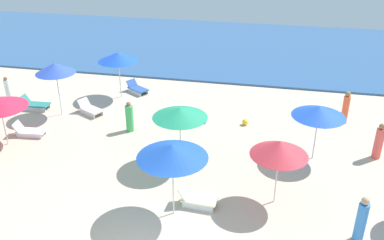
{
  "coord_description": "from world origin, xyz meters",
  "views": [
    {
      "loc": [
        3.06,
        -8.6,
        9.4
      ],
      "look_at": [
        -0.27,
        7.23,
        1.34
      ],
      "focal_mm": 39.75,
      "sensor_mm": 36.0,
      "label": 1
    }
  ],
  "objects_px": {
    "umbrella_6": "(118,57)",
    "beachgoer_3": "(379,142)",
    "beachgoer_6": "(130,118)",
    "beachgoer_0": "(346,108)",
    "beach_ball_1": "(204,121)",
    "lounge_chair_7_1": "(29,131)",
    "umbrella_3": "(55,68)",
    "beach_ball_2": "(245,122)",
    "lounge_chair_3_0": "(35,104)",
    "lounge_chair_0_0": "(197,199)",
    "umbrella_1": "(180,113)",
    "umbrella_5": "(280,148)",
    "beachgoer_2": "(8,93)",
    "beachgoer_1": "(361,220)",
    "umbrella_2": "(319,112)",
    "umbrella_0": "(172,151)",
    "lounge_chair_6_0": "(137,88)",
    "lounge_chair_3_1": "(90,109)"
  },
  "relations": [
    {
      "from": "umbrella_6",
      "to": "beachgoer_3",
      "type": "xyz_separation_m",
      "value": [
        12.76,
        -3.9,
        -1.58
      ]
    },
    {
      "from": "beachgoer_6",
      "to": "beachgoer_0",
      "type": "bearing_deg",
      "value": 168.28
    },
    {
      "from": "beachgoer_6",
      "to": "beach_ball_1",
      "type": "relative_size",
      "value": 5.89
    },
    {
      "from": "lounge_chair_7_1",
      "to": "umbrella_3",
      "type": "bearing_deg",
      "value": -14.76
    },
    {
      "from": "beach_ball_2",
      "to": "lounge_chair_3_0",
      "type": "bearing_deg",
      "value": -177.57
    },
    {
      "from": "lounge_chair_0_0",
      "to": "lounge_chair_3_0",
      "type": "relative_size",
      "value": 0.94
    },
    {
      "from": "umbrella_1",
      "to": "beachgoer_6",
      "type": "distance_m",
      "value": 4.1
    },
    {
      "from": "umbrella_3",
      "to": "beach_ball_1",
      "type": "height_order",
      "value": "umbrella_3"
    },
    {
      "from": "beachgoer_3",
      "to": "umbrella_5",
      "type": "bearing_deg",
      "value": -157.82
    },
    {
      "from": "umbrella_1",
      "to": "beach_ball_2",
      "type": "xyz_separation_m",
      "value": [
        2.27,
        4.03,
        -2.15
      ]
    },
    {
      "from": "beachgoer_2",
      "to": "lounge_chair_7_1",
      "type": "bearing_deg",
      "value": -110.08
    },
    {
      "from": "beachgoer_2",
      "to": "umbrella_5",
      "type": "bearing_deg",
      "value": -86.21
    },
    {
      "from": "umbrella_5",
      "to": "beachgoer_1",
      "type": "bearing_deg",
      "value": -28.82
    },
    {
      "from": "lounge_chair_0_0",
      "to": "beachgoer_2",
      "type": "relative_size",
      "value": 0.81
    },
    {
      "from": "beachgoer_0",
      "to": "umbrella_2",
      "type": "bearing_deg",
      "value": -32.18
    },
    {
      "from": "beach_ball_1",
      "to": "beach_ball_2",
      "type": "relative_size",
      "value": 0.83
    },
    {
      "from": "umbrella_2",
      "to": "beachgoer_6",
      "type": "xyz_separation_m",
      "value": [
        -8.32,
        0.77,
        -1.48
      ]
    },
    {
      "from": "lounge_chair_3_0",
      "to": "beach_ball_1",
      "type": "bearing_deg",
      "value": -91.76
    },
    {
      "from": "umbrella_5",
      "to": "beachgoer_0",
      "type": "distance_m",
      "value": 7.82
    },
    {
      "from": "lounge_chair_0_0",
      "to": "beachgoer_1",
      "type": "bearing_deg",
      "value": -94.05
    },
    {
      "from": "umbrella_0",
      "to": "lounge_chair_3_0",
      "type": "relative_size",
      "value": 1.86
    },
    {
      "from": "umbrella_3",
      "to": "beach_ball_2",
      "type": "distance_m",
      "value": 9.58
    },
    {
      "from": "beachgoer_2",
      "to": "beach_ball_1",
      "type": "relative_size",
      "value": 6.69
    },
    {
      "from": "umbrella_3",
      "to": "lounge_chair_6_0",
      "type": "distance_m",
      "value": 5.07
    },
    {
      "from": "umbrella_2",
      "to": "lounge_chair_3_1",
      "type": "distance_m",
      "value": 11.29
    },
    {
      "from": "beachgoer_1",
      "to": "beach_ball_2",
      "type": "xyz_separation_m",
      "value": [
        -4.24,
        7.28,
        -0.63
      ]
    },
    {
      "from": "beachgoer_1",
      "to": "umbrella_2",
      "type": "bearing_deg",
      "value": -123.78
    },
    {
      "from": "lounge_chair_3_1",
      "to": "umbrella_1",
      "type": "bearing_deg",
      "value": -96.38
    },
    {
      "from": "lounge_chair_3_1",
      "to": "umbrella_5",
      "type": "bearing_deg",
      "value": -93.22
    },
    {
      "from": "beachgoer_0",
      "to": "beachgoer_1",
      "type": "relative_size",
      "value": 1.0
    },
    {
      "from": "umbrella_5",
      "to": "beachgoer_1",
      "type": "height_order",
      "value": "umbrella_5"
    },
    {
      "from": "umbrella_3",
      "to": "lounge_chair_7_1",
      "type": "relative_size",
      "value": 1.88
    },
    {
      "from": "lounge_chair_6_0",
      "to": "beachgoer_1",
      "type": "distance_m",
      "value": 14.69
    },
    {
      "from": "beachgoer_1",
      "to": "beach_ball_1",
      "type": "xyz_separation_m",
      "value": [
        -6.21,
        7.05,
        -0.65
      ]
    },
    {
      "from": "umbrella_0",
      "to": "umbrella_3",
      "type": "bearing_deg",
      "value": 139.29
    },
    {
      "from": "beach_ball_1",
      "to": "beach_ball_2",
      "type": "xyz_separation_m",
      "value": [
        1.97,
        0.23,
        0.03
      ]
    },
    {
      "from": "umbrella_1",
      "to": "beachgoer_1",
      "type": "height_order",
      "value": "umbrella_1"
    },
    {
      "from": "beachgoer_0",
      "to": "lounge_chair_7_1",
      "type": "bearing_deg",
      "value": -81.75
    },
    {
      "from": "lounge_chair_0_0",
      "to": "umbrella_1",
      "type": "relative_size",
      "value": 0.55
    },
    {
      "from": "lounge_chair_0_0",
      "to": "umbrella_6",
      "type": "relative_size",
      "value": 0.53
    },
    {
      "from": "umbrella_5",
      "to": "lounge_chair_7_1",
      "type": "bearing_deg",
      "value": 166.49
    },
    {
      "from": "lounge_chair_3_0",
      "to": "beachgoer_2",
      "type": "height_order",
      "value": "beachgoer_2"
    },
    {
      "from": "umbrella_5",
      "to": "beachgoer_3",
      "type": "relative_size",
      "value": 1.55
    },
    {
      "from": "umbrella_1",
      "to": "lounge_chair_3_0",
      "type": "xyz_separation_m",
      "value": [
        -8.64,
        3.56,
        -2.02
      ]
    },
    {
      "from": "beachgoer_6",
      "to": "lounge_chair_0_0",
      "type": "bearing_deg",
      "value": 102.33
    },
    {
      "from": "umbrella_0",
      "to": "beachgoer_2",
      "type": "bearing_deg",
      "value": 147.43
    },
    {
      "from": "lounge_chair_7_1",
      "to": "beach_ball_1",
      "type": "height_order",
      "value": "lounge_chair_7_1"
    },
    {
      "from": "umbrella_6",
      "to": "lounge_chair_6_0",
      "type": "height_order",
      "value": "umbrella_6"
    },
    {
      "from": "lounge_chair_3_1",
      "to": "umbrella_5",
      "type": "xyz_separation_m",
      "value": [
        9.46,
        -5.46,
        1.95
      ]
    },
    {
      "from": "lounge_chair_0_0",
      "to": "lounge_chair_3_0",
      "type": "height_order",
      "value": "lounge_chair_3_0"
    }
  ]
}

